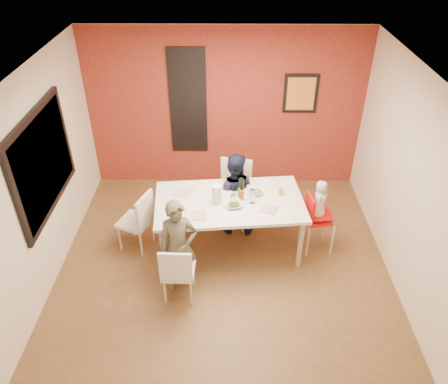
{
  "coord_description": "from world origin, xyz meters",
  "views": [
    {
      "loc": [
        0.05,
        -4.41,
        4.26
      ],
      "look_at": [
        0.0,
        0.3,
        1.05
      ],
      "focal_mm": 35.0,
      "sensor_mm": 36.0,
      "label": 1
    }
  ],
  "objects_px": {
    "toddler": "(320,200)",
    "wine_bottle": "(241,187)",
    "dining_table": "(229,205)",
    "paper_towel_roll": "(217,195)",
    "high_chair": "(316,217)",
    "child_near": "(179,247)",
    "chair_left": "(139,219)",
    "child_far": "(234,194)",
    "chair_far": "(235,189)",
    "chair_near": "(177,271)"
  },
  "relations": [
    {
      "from": "toddler",
      "to": "paper_towel_roll",
      "type": "xyz_separation_m",
      "value": [
        -1.4,
        -0.09,
        0.14
      ]
    },
    {
      "from": "child_near",
      "to": "dining_table",
      "type": "bearing_deg",
      "value": 37.74
    },
    {
      "from": "chair_far",
      "to": "child_near",
      "type": "xyz_separation_m",
      "value": [
        -0.71,
        -1.42,
        0.09
      ]
    },
    {
      "from": "dining_table",
      "to": "child_near",
      "type": "xyz_separation_m",
      "value": [
        -0.63,
        -0.74,
        -0.1
      ]
    },
    {
      "from": "wine_bottle",
      "to": "chair_left",
      "type": "bearing_deg",
      "value": -175.55
    },
    {
      "from": "paper_towel_roll",
      "to": "child_far",
      "type": "bearing_deg",
      "value": 64.42
    },
    {
      "from": "chair_far",
      "to": "paper_towel_roll",
      "type": "distance_m",
      "value": 0.88
    },
    {
      "from": "chair_left",
      "to": "wine_bottle",
      "type": "distance_m",
      "value": 1.5
    },
    {
      "from": "chair_left",
      "to": "toddler",
      "type": "bearing_deg",
      "value": 111.19
    },
    {
      "from": "child_far",
      "to": "wine_bottle",
      "type": "height_order",
      "value": "child_far"
    },
    {
      "from": "paper_towel_roll",
      "to": "dining_table",
      "type": "bearing_deg",
      "value": 18.6
    },
    {
      "from": "high_chair",
      "to": "child_far",
      "type": "xyz_separation_m",
      "value": [
        -1.14,
        0.41,
        0.11
      ]
    },
    {
      "from": "toddler",
      "to": "wine_bottle",
      "type": "bearing_deg",
      "value": 106.02
    },
    {
      "from": "wine_bottle",
      "to": "paper_towel_roll",
      "type": "distance_m",
      "value": 0.38
    },
    {
      "from": "chair_left",
      "to": "child_far",
      "type": "xyz_separation_m",
      "value": [
        1.32,
        0.42,
        0.14
      ]
    },
    {
      "from": "wine_bottle",
      "to": "paper_towel_roll",
      "type": "height_order",
      "value": "paper_towel_roll"
    },
    {
      "from": "high_chair",
      "to": "child_near",
      "type": "height_order",
      "value": "child_near"
    },
    {
      "from": "chair_near",
      "to": "toddler",
      "type": "distance_m",
      "value": 2.14
    },
    {
      "from": "chair_near",
      "to": "high_chair",
      "type": "bearing_deg",
      "value": -149.38
    },
    {
      "from": "dining_table",
      "to": "chair_far",
      "type": "relative_size",
      "value": 2.05
    },
    {
      "from": "dining_table",
      "to": "paper_towel_roll",
      "type": "xyz_separation_m",
      "value": [
        -0.17,
        -0.06,
        0.22
      ]
    },
    {
      "from": "chair_near",
      "to": "high_chair",
      "type": "distance_m",
      "value": 2.09
    },
    {
      "from": "high_chair",
      "to": "toddler",
      "type": "height_order",
      "value": "toddler"
    },
    {
      "from": "high_chair",
      "to": "toddler",
      "type": "distance_m",
      "value": 0.29
    },
    {
      "from": "chair_near",
      "to": "chair_far",
      "type": "relative_size",
      "value": 0.83
    },
    {
      "from": "chair_left",
      "to": "toddler",
      "type": "distance_m",
      "value": 2.51
    },
    {
      "from": "chair_near",
      "to": "paper_towel_roll",
      "type": "height_order",
      "value": "paper_towel_roll"
    },
    {
      "from": "dining_table",
      "to": "chair_near",
      "type": "distance_m",
      "value": 1.2
    },
    {
      "from": "chair_left",
      "to": "child_near",
      "type": "relative_size",
      "value": 0.69
    },
    {
      "from": "chair_left",
      "to": "dining_table",
      "type": "bearing_deg",
      "value": 110.28
    },
    {
      "from": "chair_near",
      "to": "toddler",
      "type": "xyz_separation_m",
      "value": [
        1.86,
        1.01,
        0.36
      ]
    },
    {
      "from": "chair_near",
      "to": "paper_towel_roll",
      "type": "xyz_separation_m",
      "value": [
        0.46,
        0.92,
        0.5
      ]
    },
    {
      "from": "chair_near",
      "to": "chair_left",
      "type": "xyz_separation_m",
      "value": [
        -0.63,
        0.99,
        0.03
      ]
    },
    {
      "from": "chair_far",
      "to": "child_far",
      "type": "distance_m",
      "value": 0.26
    },
    {
      "from": "chair_far",
      "to": "toddler",
      "type": "relative_size",
      "value": 1.72
    },
    {
      "from": "dining_table",
      "to": "child_far",
      "type": "distance_m",
      "value": 0.45
    },
    {
      "from": "chair_far",
      "to": "chair_left",
      "type": "xyz_separation_m",
      "value": [
        -1.34,
        -0.67,
        -0.06
      ]
    },
    {
      "from": "high_chair",
      "to": "child_near",
      "type": "relative_size",
      "value": 0.69
    },
    {
      "from": "dining_table",
      "to": "child_near",
      "type": "distance_m",
      "value": 0.98
    },
    {
      "from": "high_chair",
      "to": "child_near",
      "type": "distance_m",
      "value": 1.99
    },
    {
      "from": "dining_table",
      "to": "chair_near",
      "type": "xyz_separation_m",
      "value": [
        -0.63,
        -0.98,
        -0.28
      ]
    },
    {
      "from": "child_near",
      "to": "child_far",
      "type": "relative_size",
      "value": 1.01
    },
    {
      "from": "dining_table",
      "to": "high_chair",
      "type": "distance_m",
      "value": 1.23
    },
    {
      "from": "chair_far",
      "to": "high_chair",
      "type": "xyz_separation_m",
      "value": [
        1.13,
        -0.66,
        -0.03
      ]
    },
    {
      "from": "high_chair",
      "to": "chair_left",
      "type": "bearing_deg",
      "value": 82.67
    },
    {
      "from": "chair_left",
      "to": "wine_bottle",
      "type": "relative_size",
      "value": 3.31
    },
    {
      "from": "child_near",
      "to": "chair_left",
      "type": "bearing_deg",
      "value": 118.09
    },
    {
      "from": "high_chair",
      "to": "child_far",
      "type": "relative_size",
      "value": 0.7
    },
    {
      "from": "chair_far",
      "to": "toddler",
      "type": "bearing_deg",
      "value": -18.15
    },
    {
      "from": "dining_table",
      "to": "child_near",
      "type": "relative_size",
      "value": 1.59
    }
  ]
}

